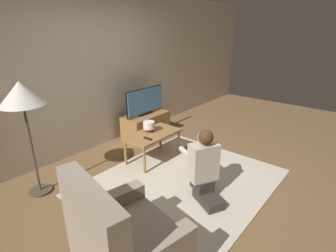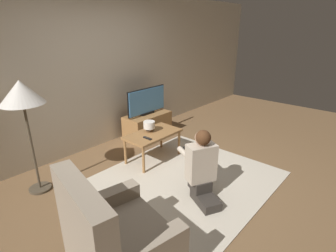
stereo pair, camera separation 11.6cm
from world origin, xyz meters
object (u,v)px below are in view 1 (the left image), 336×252
(armchair, at_px, (124,245))
(tv, at_px, (145,101))
(coffee_table, at_px, (153,136))
(table_lamp, at_px, (149,126))
(floor_lamp, at_px, (22,98))
(person_kneeling, at_px, (204,166))

(armchair, bearing_deg, tv, -38.04)
(tv, xyz_separation_m, armchair, (-2.30, -2.00, -0.39))
(coffee_table, bearing_deg, armchair, -143.68)
(coffee_table, distance_m, table_lamp, 0.18)
(coffee_table, height_order, floor_lamp, floor_lamp)
(coffee_table, distance_m, armchair, 2.09)
(table_lamp, bearing_deg, coffee_table, -92.96)
(tv, xyz_separation_m, floor_lamp, (-2.21, -0.23, 0.55))
(floor_lamp, height_order, person_kneeling, floor_lamp)
(tv, bearing_deg, floor_lamp, -174.04)
(tv, bearing_deg, person_kneeling, -116.66)
(floor_lamp, xyz_separation_m, table_lamp, (1.59, -0.45, -0.69))
(coffee_table, xyz_separation_m, armchair, (-1.68, -1.24, -0.10))
(table_lamp, bearing_deg, tv, 47.92)
(floor_lamp, bearing_deg, person_kneeling, -53.62)
(tv, xyz_separation_m, coffee_table, (-0.62, -0.77, -0.30))
(tv, height_order, floor_lamp, floor_lamp)
(tv, height_order, coffee_table, tv)
(coffee_table, relative_size, floor_lamp, 0.61)
(floor_lamp, distance_m, table_lamp, 1.79)
(armchair, distance_m, table_lamp, 2.16)
(tv, bearing_deg, table_lamp, -132.08)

